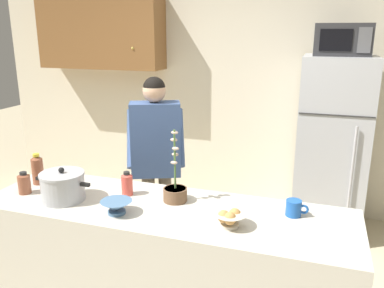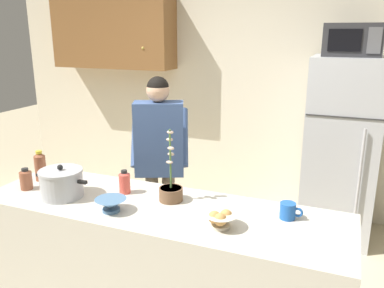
# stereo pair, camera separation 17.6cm
# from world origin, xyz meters

# --- Properties ---
(back_wall_unit) EXTENTS (6.00, 0.48, 2.60)m
(back_wall_unit) POSITION_xyz_m (-0.28, 2.26, 1.41)
(back_wall_unit) COLOR beige
(back_wall_unit) RESTS_ON ground
(kitchen_island) EXTENTS (2.30, 0.68, 0.92)m
(kitchen_island) POSITION_xyz_m (0.00, 0.00, 0.46)
(kitchen_island) COLOR beige
(kitchen_island) RESTS_ON ground
(refrigerator) EXTENTS (0.64, 0.68, 1.74)m
(refrigerator) POSITION_xyz_m (0.99, 1.85, 0.87)
(refrigerator) COLOR #B7BABF
(refrigerator) RESTS_ON ground
(microwave) EXTENTS (0.48, 0.37, 0.28)m
(microwave) POSITION_xyz_m (0.99, 1.83, 1.88)
(microwave) COLOR #2D2D30
(microwave) RESTS_ON refrigerator
(person_near_pot) EXTENTS (0.59, 0.55, 1.61)m
(person_near_pot) POSITION_xyz_m (-0.42, 0.87, 1.00)
(person_near_pot) COLOR #726656
(person_near_pot) RESTS_ON ground
(cooking_pot) EXTENTS (0.39, 0.28, 0.22)m
(cooking_pot) POSITION_xyz_m (-0.64, -0.10, 1.01)
(cooking_pot) COLOR #ADAFB5
(cooking_pot) RESTS_ON kitchen_island
(coffee_mug) EXTENTS (0.13, 0.09, 0.10)m
(coffee_mug) POSITION_xyz_m (0.76, 0.13, 0.97)
(coffee_mug) COLOR #1E59B2
(coffee_mug) RESTS_ON kitchen_island
(bread_bowl) EXTENTS (0.19, 0.19, 0.10)m
(bread_bowl) POSITION_xyz_m (0.44, -0.12, 0.97)
(bread_bowl) COLOR beige
(bread_bowl) RESTS_ON kitchen_island
(empty_bowl) EXTENTS (0.19, 0.19, 0.08)m
(empty_bowl) POSITION_xyz_m (-0.23, -0.17, 0.97)
(empty_bowl) COLOR #4C7299
(empty_bowl) RESTS_ON kitchen_island
(bottle_near_edge) EXTENTS (0.08, 0.08, 0.22)m
(bottle_near_edge) POSITION_xyz_m (-0.98, 0.08, 1.03)
(bottle_near_edge) COLOR brown
(bottle_near_edge) RESTS_ON kitchen_island
(bottle_mid_counter) EXTENTS (0.08, 0.08, 0.15)m
(bottle_mid_counter) POSITION_xyz_m (-0.95, -0.09, 0.99)
(bottle_mid_counter) COLOR brown
(bottle_mid_counter) RESTS_ON kitchen_island
(bottle_far_corner) EXTENTS (0.07, 0.07, 0.16)m
(bottle_far_corner) POSITION_xyz_m (-0.30, 0.10, 1.00)
(bottle_far_corner) COLOR #D84C3F
(bottle_far_corner) RESTS_ON kitchen_island
(potted_orchid) EXTENTS (0.15, 0.15, 0.46)m
(potted_orchid) POSITION_xyz_m (0.04, 0.11, 0.99)
(potted_orchid) COLOR brown
(potted_orchid) RESTS_ON kitchen_island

